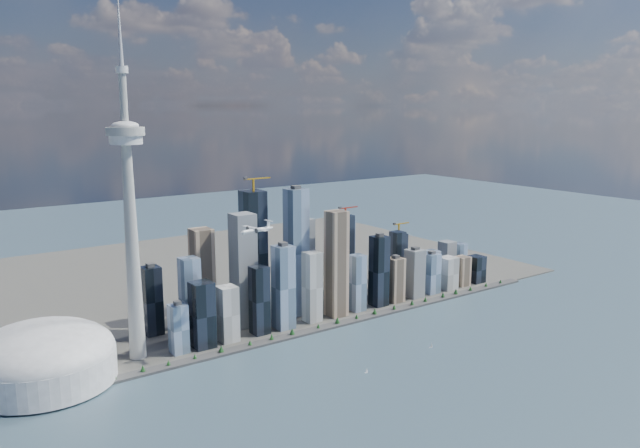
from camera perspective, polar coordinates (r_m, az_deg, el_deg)
ground at (r=940.67m, az=8.68°, el=-13.98°), size 4000.00×4000.00×0.00m
seawall at (r=1118.28m, az=-0.34°, el=-9.64°), size 1100.00×22.00×4.00m
land at (r=1492.32m, az=-10.32°, el=-4.58°), size 1400.00×900.00×3.00m
shoreline_trees at (r=1115.94m, az=-0.34°, el=-9.31°), size 960.53×7.20×8.80m
skyscraper_cluster at (r=1194.67m, az=-0.39°, el=-4.33°), size 736.00×142.00×260.43m
needle_tower at (r=979.69m, az=-16.99°, el=1.13°), size 56.00×56.00×550.50m
dome_stadium at (r=988.33m, az=-24.01°, el=-11.10°), size 200.00×200.00×86.00m
airplane at (r=943.38m, az=-5.81°, el=-0.51°), size 61.98×55.00×15.12m
sailboat_west at (r=957.26m, az=4.28°, el=-13.25°), size 5.92×1.72×8.24m
sailboat_east at (r=1060.89m, az=10.13°, el=-10.92°), size 6.57×3.29×9.15m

